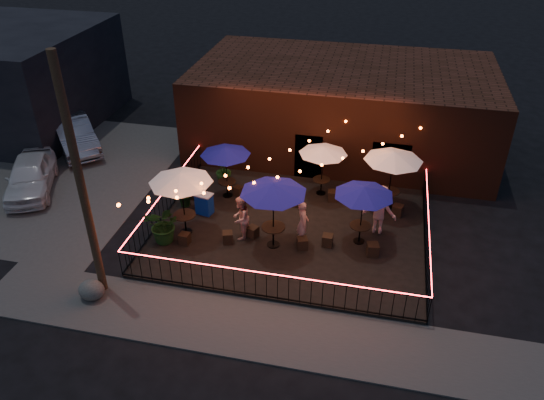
{
  "coord_description": "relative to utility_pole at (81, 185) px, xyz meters",
  "views": [
    {
      "loc": [
        2.96,
        -14.36,
        11.86
      ],
      "look_at": [
        -0.68,
        1.84,
        1.42
      ],
      "focal_mm": 35.0,
      "sensor_mm": 36.0,
      "label": 1
    }
  ],
  "objects": [
    {
      "name": "boulder",
      "position": [
        -0.14,
        -0.47,
        -3.66
      ],
      "size": [
        1.09,
        1.02,
        0.68
      ],
      "primitive_type": "ellipsoid",
      "rotation": [
        0.0,
        0.0,
        0.38
      ],
      "color": "#3F3F3B",
      "rests_on": "ground"
    },
    {
      "name": "fence_left",
      "position": [
        0.4,
        4.6,
        -3.34
      ],
      "size": [
        0.04,
        8.0,
        1.04
      ],
      "rotation": [
        0.0,
        0.0,
        1.57
      ],
      "color": "black",
      "rests_on": "patio"
    },
    {
      "name": "patio",
      "position": [
        5.4,
        4.6,
        -3.92
      ],
      "size": [
        10.0,
        8.0,
        0.15
      ],
      "primitive_type": "cube",
      "color": "black",
      "rests_on": "ground"
    },
    {
      "name": "ground",
      "position": [
        5.4,
        2.6,
        -4.0
      ],
      "size": [
        110.0,
        110.0,
        0.0
      ],
      "primitive_type": "plane",
      "color": "black",
      "rests_on": "ground"
    },
    {
      "name": "bistro_chair_9",
      "position": [
        8.56,
        3.61,
        -3.62
      ],
      "size": [
        0.47,
        0.47,
        0.47
      ],
      "primitive_type": "cube",
      "rotation": [
        0.0,
        0.0,
        3.35
      ],
      "color": "black",
      "rests_on": "patio"
    },
    {
      "name": "potted_shrub_b",
      "position": [
        0.99,
        5.26,
        -3.23
      ],
      "size": [
        0.85,
        0.78,
        1.25
      ],
      "primitive_type": "imported",
      "rotation": [
        0.0,
        0.0,
        0.41
      ],
      "color": "#18380B",
      "rests_on": "patio"
    },
    {
      "name": "cafe_table_1",
      "position": [
        2.38,
        6.34,
        -1.78
      ],
      "size": [
        2.63,
        2.63,
        2.27
      ],
      "rotation": [
        0.0,
        0.0,
        0.35
      ],
      "color": "black",
      "rests_on": "patio"
    },
    {
      "name": "cooler",
      "position": [
        1.87,
        4.88,
        -3.4
      ],
      "size": [
        0.75,
        0.61,
        0.88
      ],
      "rotation": [
        0.0,
        0.0,
        -0.21
      ],
      "color": "#0B30A1",
      "rests_on": "patio"
    },
    {
      "name": "patron_a",
      "position": [
        5.99,
        3.84,
        -2.99
      ],
      "size": [
        0.55,
        0.71,
        1.72
      ],
      "primitive_type": "imported",
      "rotation": [
        0.0,
        0.0,
        1.82
      ],
      "color": "#D3AC8C",
      "rests_on": "patio"
    },
    {
      "name": "bistro_chair_5",
      "position": [
        6.06,
        3.45,
        -3.63
      ],
      "size": [
        0.47,
        0.47,
        0.43
      ],
      "primitive_type": "cube",
      "rotation": [
        0.0,
        0.0,
        3.48
      ],
      "color": "black",
      "rests_on": "patio"
    },
    {
      "name": "patron_b",
      "position": [
        3.72,
        3.62,
        -2.99
      ],
      "size": [
        0.74,
        0.91,
        1.73
      ],
      "primitive_type": "imported",
      "rotation": [
        0.0,
        0.0,
        -1.68
      ],
      "color": "#D69F8A",
      "rests_on": "patio"
    },
    {
      "name": "cafe_table_4",
      "position": [
        8.04,
        4.31,
        -1.7
      ],
      "size": [
        2.71,
        2.71,
        2.35
      ],
      "rotation": [
        0.0,
        0.0,
        -0.33
      ],
      "color": "black",
      "rests_on": "patio"
    },
    {
      "name": "bistro_chair_11",
      "position": [
        9.37,
        6.4,
        -3.62
      ],
      "size": [
        0.47,
        0.47,
        0.45
      ],
      "primitive_type": "cube",
      "rotation": [
        0.0,
        0.0,
        2.87
      ],
      "color": "black",
      "rests_on": "patio"
    },
    {
      "name": "bistro_chair_8",
      "position": [
        6.93,
        3.83,
        -3.63
      ],
      "size": [
        0.38,
        0.38,
        0.44
      ],
      "primitive_type": "cube",
      "rotation": [
        0.0,
        0.0,
        -0.02
      ],
      "color": "black",
      "rests_on": "patio"
    },
    {
      "name": "bistro_chair_1",
      "position": [
        3.33,
        3.21,
        -3.64
      ],
      "size": [
        0.46,
        0.46,
        0.43
      ],
      "primitive_type": "cube",
      "rotation": [
        0.0,
        0.0,
        3.46
      ],
      "color": "black",
      "rests_on": "patio"
    },
    {
      "name": "patron_c",
      "position": [
        8.65,
        5.1,
        -2.87
      ],
      "size": [
        1.34,
        0.87,
        1.96
      ],
      "primitive_type": "imported",
      "rotation": [
        0.0,
        0.0,
        3.03
      ],
      "color": "tan",
      "rests_on": "patio"
    },
    {
      "name": "parking_lot",
      "position": [
        -6.6,
        6.6,
        -3.99
      ],
      "size": [
        11.0,
        12.0,
        0.02
      ],
      "primitive_type": "cube",
      "color": "#43413E",
      "rests_on": "ground"
    },
    {
      "name": "potted_shrub_a",
      "position": [
        1.1,
        2.76,
        -3.12
      ],
      "size": [
        1.53,
        1.4,
        1.46
      ],
      "primitive_type": "imported",
      "rotation": [
        0.0,
        0.0,
        -0.22
      ],
      "color": "#153D11",
      "rests_on": "patio"
    },
    {
      "name": "car_silver",
      "position": [
        -6.33,
        9.23,
        -3.23
      ],
      "size": [
        4.37,
        4.56,
        1.54
      ],
      "primitive_type": "imported",
      "rotation": [
        0.0,
        0.0,
        0.74
      ],
      "color": "gray",
      "rests_on": "ground"
    },
    {
      "name": "brick_building",
      "position": [
        6.4,
        12.59,
        -2.0
      ],
      "size": [
        14.0,
        8.0,
        4.0
      ],
      "color": "#381B0F",
      "rests_on": "ground"
    },
    {
      "name": "cafe_table_3",
      "position": [
        6.17,
        7.4,
        -1.84
      ],
      "size": [
        2.04,
        2.04,
        2.2
      ],
      "rotation": [
        0.0,
        0.0,
        0.02
      ],
      "color": "black",
      "rests_on": "patio"
    },
    {
      "name": "festoon_lights",
      "position": [
        4.39,
        4.3,
        -1.48
      ],
      "size": [
        10.02,
        8.72,
        1.32
      ],
      "color": "#FF5614",
      "rests_on": "ground"
    },
    {
      "name": "cafe_table_5",
      "position": [
        8.95,
        6.89,
        -1.55
      ],
      "size": [
        2.53,
        2.53,
        2.52
      ],
      "rotation": [
        0.0,
        0.0,
        0.11
      ],
      "color": "black",
      "rests_on": "patio"
    },
    {
      "name": "bistro_chair_0",
      "position": [
        1.81,
        2.8,
        -3.64
      ],
      "size": [
        0.39,
        0.39,
        0.42
      ],
      "primitive_type": "cube",
      "rotation": [
        0.0,
        0.0,
        -0.08
      ],
      "color": "black",
      "rests_on": "patio"
    },
    {
      "name": "bistro_chair_2",
      "position": [
        1.12,
        5.86,
        -3.63
      ],
      "size": [
        0.39,
        0.39,
        0.44
      ],
      "primitive_type": "cube",
      "rotation": [
        0.0,
        0.0,
        0.04
      ],
      "color": "black",
      "rests_on": "patio"
    },
    {
      "name": "utility_pole",
      "position": [
        0.0,
        0.0,
        0.0
      ],
      "size": [
        0.26,
        0.26,
        8.0
      ],
      "primitive_type": "cylinder",
      "color": "#342815",
      "rests_on": "ground"
    },
    {
      "name": "cafe_table_0",
      "position": [
        1.6,
        3.48,
        -1.51
      ],
      "size": [
        2.85,
        2.85,
        2.56
      ],
      "rotation": [
        0.0,
        0.0,
        0.27
      ],
      "color": "black",
      "rests_on": "patio"
    },
    {
      "name": "bistro_chair_10",
      "position": [
        8.45,
        6.63,
        -3.62
      ],
      "size": [
        0.47,
        0.47,
        0.47
      ],
      "primitive_type": "cube",
      "rotation": [
        0.0,
        0.0,
        0.21
      ],
      "color": "black",
      "rests_on": "patio"
    },
    {
      "name": "bistro_chair_7",
      "position": [
        6.72,
        6.94,
        -3.63
      ],
      "size": [
        0.43,
        0.43,
        0.45
      ],
      "primitive_type": "cube",
      "rotation": [
        0.0,
        0.0,
        3.28
      ],
      "color": "black",
      "rests_on": "patio"
    },
    {
      "name": "fence_right",
      "position": [
        10.4,
        4.6,
        -3.34
      ],
      "size": [
        0.04,
        8.0,
        1.04
      ],
      "rotation": [
        0.0,
        0.0,
        1.57
      ],
      "color": "black",
      "rests_on": "patio"
    },
    {
      "name": "cafe_table_2",
      "position": [
        5.0,
        3.41,
        -1.47
      ],
      "size": [
        2.99,
        2.99,
        2.61
      ],
      "rotation": [
        0.0,
        0.0,
        -0.32
      ],
      "color": "black",
      "rests_on": "patio"
    },
    {
      "name": "bistro_chair_3",
      "position": [
        2.81,
        6.49,
        -3.65
      ],
      "size": [
        0.44,
        0.44,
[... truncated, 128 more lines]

